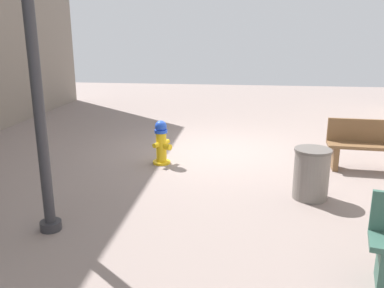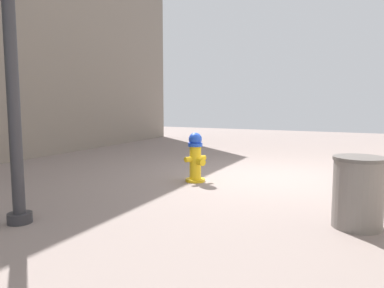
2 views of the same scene
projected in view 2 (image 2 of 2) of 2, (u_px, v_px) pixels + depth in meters
ground_plane at (267, 176)px, 7.01m from camera, size 23.40×23.40×0.00m
fire_hydrant at (195, 157)px, 6.52m from camera, size 0.40×0.41×0.87m
trash_bin at (358, 192)px, 4.12m from camera, size 0.57×0.57×0.81m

